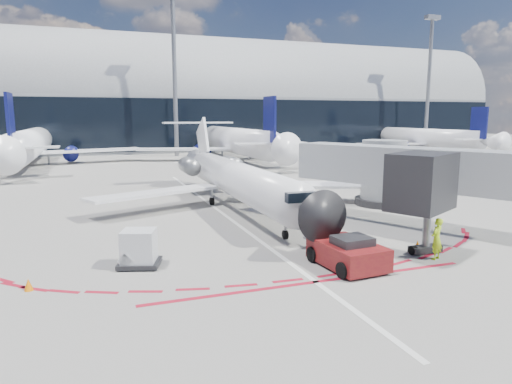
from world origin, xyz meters
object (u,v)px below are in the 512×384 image
object	(u,v)px
pushback_tug	(348,253)
uld_container	(139,249)
ramp_worker	(437,239)
regional_jet	(234,178)

from	to	relation	value
pushback_tug	uld_container	xyz separation A→B (m)	(-8.60, 3.12, 0.18)
pushback_tug	ramp_worker	world-z (taller)	ramp_worker
uld_container	regional_jet	bearing A→B (deg)	73.41
uld_container	pushback_tug	bearing A→B (deg)	-1.88
ramp_worker	uld_container	world-z (taller)	ramp_worker
pushback_tug	uld_container	bearing A→B (deg)	155.81
regional_jet	ramp_worker	xyz separation A→B (m)	(5.17, -14.91, -1.18)
regional_jet	uld_container	world-z (taller)	regional_jet
ramp_worker	pushback_tug	bearing A→B (deg)	-32.40
regional_jet	pushback_tug	bearing A→B (deg)	-86.93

